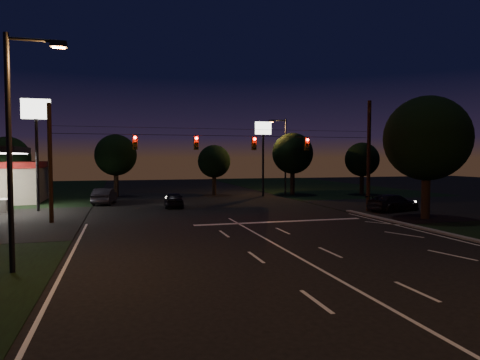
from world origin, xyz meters
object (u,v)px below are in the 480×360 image
object	(u,v)px
car_oncoming_a	(174,200)
car_oncoming_b	(105,196)
car_cross	(393,203)
utility_pole_right	(368,211)
tree_right_near	(426,140)

from	to	relation	value
car_oncoming_a	car_oncoming_b	distance (m)	7.42
car_oncoming_b	car_cross	world-z (taller)	car_oncoming_b
utility_pole_right	car_oncoming_a	size ratio (longest dim) A/B	2.28
tree_right_near	car_oncoming_a	xyz separation A→B (m)	(-16.53, 11.88, -5.00)
car_cross	car_oncoming_a	bearing A→B (deg)	49.74
utility_pole_right	tree_right_near	world-z (taller)	tree_right_near
utility_pole_right	car_oncoming_b	size ratio (longest dim) A/B	1.97
tree_right_near	utility_pole_right	bearing A→B (deg)	107.53
tree_right_near	car_oncoming_a	distance (m)	20.96
car_oncoming_b	car_cross	size ratio (longest dim) A/B	0.95
utility_pole_right	tree_right_near	bearing A→B (deg)	-72.47
tree_right_near	car_oncoming_b	bearing A→B (deg)	144.21
car_oncoming_a	car_cross	size ratio (longest dim) A/B	0.82
car_oncoming_a	car_oncoming_b	bearing A→B (deg)	-31.89
car_oncoming_a	tree_right_near	bearing A→B (deg)	148.46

